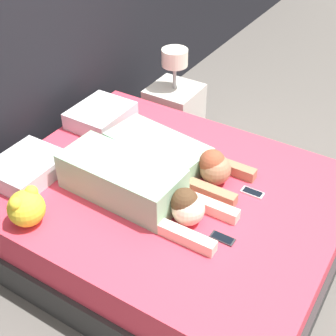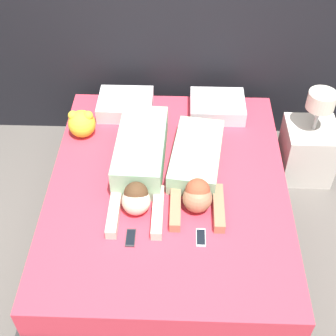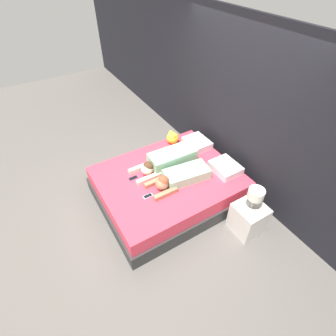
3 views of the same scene
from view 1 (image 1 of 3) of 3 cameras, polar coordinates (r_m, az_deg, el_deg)
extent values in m
plane|color=#5B5651|center=(3.26, 0.00, -8.93)|extent=(12.00, 12.00, 0.00)
cube|color=black|center=(3.24, -19.46, 16.41)|extent=(12.00, 0.06, 2.60)
cube|color=#2D2D2D|center=(3.17, 0.00, -7.41)|extent=(1.74, 2.13, 0.25)
cube|color=#DB384C|center=(3.00, 0.00, -4.11)|extent=(1.68, 2.07, 0.24)
cube|color=silver|center=(3.10, -16.81, -0.01)|extent=(0.44, 0.37, 0.12)
cube|color=silver|center=(3.53, -8.19, 6.36)|extent=(0.44, 0.37, 0.12)
cube|color=#8CBF99|center=(2.81, -5.69, -1.29)|extent=(0.36, 0.76, 0.24)
sphere|color=beige|center=(2.63, 2.48, -5.03)|extent=(0.19, 0.19, 0.19)
sphere|color=#4C331E|center=(2.61, 2.05, -4.15)|extent=(0.16, 0.16, 0.16)
cube|color=beige|center=(2.57, 1.60, -8.15)|extent=(0.07, 0.41, 0.07)
cube|color=beige|center=(2.75, 4.62, -4.50)|extent=(0.07, 0.41, 0.07)
cube|color=#8CBF99|center=(3.09, -1.28, 2.13)|extent=(0.42, 0.72, 0.16)
sphere|color=#A37051|center=(2.91, 5.80, -0.17)|extent=(0.20, 0.20, 0.20)
sphere|color=#99472D|center=(2.90, 5.42, 0.67)|extent=(0.17, 0.17, 0.17)
cube|color=#A37051|center=(2.85, 4.84, -2.83)|extent=(0.07, 0.37, 0.07)
cube|color=#A37051|center=(3.05, 7.35, 0.14)|extent=(0.07, 0.37, 0.07)
cube|color=#2D2D33|center=(2.61, 6.65, -8.51)|extent=(0.06, 0.14, 0.01)
cube|color=black|center=(2.61, 6.66, -8.43)|extent=(0.05, 0.12, 0.00)
cube|color=silver|center=(2.92, 10.25, -2.96)|extent=(0.06, 0.14, 0.01)
cube|color=black|center=(2.92, 10.26, -2.88)|extent=(0.05, 0.12, 0.00)
sphere|color=yellow|center=(2.73, -16.88, -4.73)|extent=(0.21, 0.21, 0.21)
sphere|color=yellow|center=(2.66, -18.07, -4.16)|extent=(0.07, 0.07, 0.07)
sphere|color=yellow|center=(2.71, -16.32, -2.79)|extent=(0.07, 0.07, 0.07)
cube|color=beige|center=(4.13, 0.76, 6.77)|extent=(0.41, 0.41, 0.48)
cylinder|color=#999999|center=(3.97, 0.81, 11.06)|extent=(0.03, 0.03, 0.21)
cylinder|color=silver|center=(3.89, 0.83, 13.32)|extent=(0.22, 0.22, 0.14)
camera|label=2|loc=(2.32, 74.09, 27.82)|focal=50.00mm
camera|label=3|loc=(4.52, 49.20, 39.80)|focal=28.00mm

